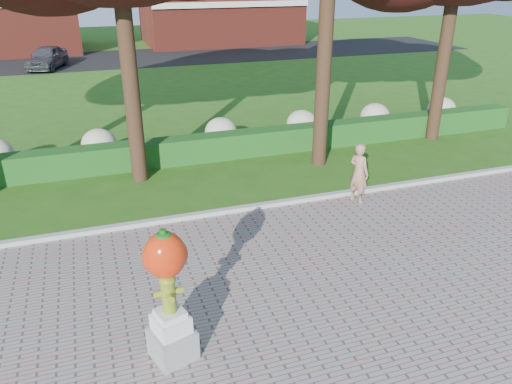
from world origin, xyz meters
TOP-DOWN VIEW (x-y plane):
  - ground at (0.00, 0.00)m, footprint 100.00×100.00m
  - curb at (0.00, 3.00)m, footprint 40.00×0.18m
  - lawn_hedge at (0.00, 7.00)m, footprint 24.00×0.70m
  - hydrangea_row at (0.57, 8.00)m, footprint 20.10×1.10m
  - street at (0.00, 28.00)m, footprint 50.00×8.00m
  - building_right at (8.00, 34.00)m, footprint 12.00×8.00m
  - hydrant_sculpture at (-2.41, -1.60)m, footprint 0.77×0.77m
  - woman at (3.20, 2.56)m, footprint 0.56×0.68m
  - parked_car at (-5.15, 25.67)m, footprint 2.72×4.25m

SIDE VIEW (x-z plane):
  - ground at x=0.00m, z-range 0.00..0.00m
  - street at x=0.00m, z-range 0.00..0.02m
  - curb at x=0.00m, z-range 0.00..0.15m
  - lawn_hedge at x=0.00m, z-range 0.00..0.80m
  - hydrangea_row at x=0.57m, z-range 0.06..1.04m
  - parked_car at x=-5.15m, z-range 0.02..1.37m
  - woman at x=3.20m, z-range 0.04..1.63m
  - hydrant_sculpture at x=-2.41m, z-range 0.11..2.37m
  - building_right at x=8.00m, z-range 0.00..6.40m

